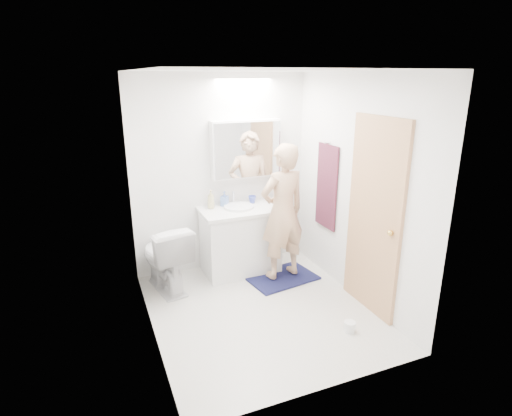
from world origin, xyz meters
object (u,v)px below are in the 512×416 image
vanity_cabinet (240,242)px  person (283,212)px  toothbrush_cup (252,199)px  soap_bottle_a (211,199)px  toilet_paper_roll (350,327)px  medicine_cabinet (246,149)px  toilet (165,257)px  soap_bottle_b (225,199)px

vanity_cabinet → person: person is taller
vanity_cabinet → toothbrush_cup: 0.55m
soap_bottle_a → toilet_paper_roll: size_ratio=2.06×
person → medicine_cabinet: bearing=-79.3°
soap_bottle_a → toilet_paper_roll: bearing=-65.1°
soap_bottle_a → toothbrush_cup: bearing=1.1°
medicine_cabinet → soap_bottle_a: medicine_cabinet is taller
toilet → soap_bottle_b: 1.01m
medicine_cabinet → soap_bottle_b: bearing=-174.3°
medicine_cabinet → toilet: 1.61m
person → soap_bottle_a: person is taller
toilet → toilet_paper_roll: (1.47, -1.52, -0.35)m
toilet → toilet_paper_roll: 2.14m
medicine_cabinet → toilet_paper_roll: bearing=-79.4°
medicine_cabinet → toilet: size_ratio=1.11×
person → soap_bottle_a: 0.89m
toilet_paper_roll → soap_bottle_a: bearing=114.9°
vanity_cabinet → soap_bottle_a: size_ratio=3.97×
vanity_cabinet → soap_bottle_a: (-0.31, 0.15, 0.54)m
medicine_cabinet → toilet: bearing=-163.8°
vanity_cabinet → person: bearing=-45.7°
soap_bottle_a → toothbrush_cup: (0.54, 0.01, -0.07)m
toilet → toilet_paper_roll: bearing=123.3°
vanity_cabinet → soap_bottle_b: (-0.13, 0.18, 0.52)m
soap_bottle_b → toothbrush_cup: 0.36m
toilet → soap_bottle_b: size_ratio=4.36×
toilet → person: bearing=157.5°
vanity_cabinet → soap_bottle_a: bearing=154.4°
person → soap_bottle_a: (-0.70, 0.54, 0.08)m
person → toilet: bearing=-20.8°
person → toilet_paper_roll: bearing=87.0°
vanity_cabinet → person: size_ratio=0.56×
person → soap_bottle_a: size_ratio=7.06×
soap_bottle_a → soap_bottle_b: size_ratio=1.24×
toilet → soap_bottle_a: 0.88m
person → toothbrush_cup: (-0.16, 0.55, 0.02)m
medicine_cabinet → soap_bottle_b: size_ratio=4.83×
vanity_cabinet → soap_bottle_b: 0.57m
person → vanity_cabinet: bearing=-54.6°
medicine_cabinet → person: 0.91m
toothbrush_cup → soap_bottle_a: bearing=-178.9°
medicine_cabinet → soap_bottle_a: size_ratio=3.88×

